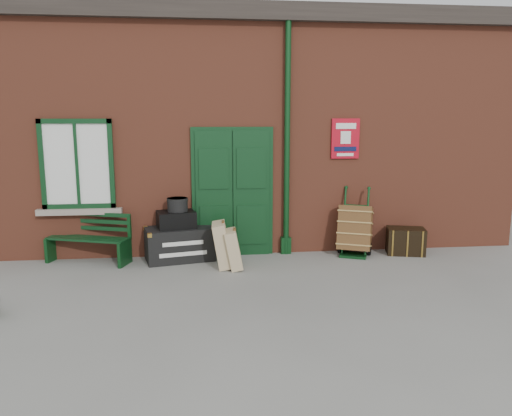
{
  "coord_description": "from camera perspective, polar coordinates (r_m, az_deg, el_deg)",
  "views": [
    {
      "loc": [
        -0.88,
        -7.15,
        2.44
      ],
      "look_at": [
        0.01,
        0.6,
        1.0
      ],
      "focal_mm": 35.0,
      "sensor_mm": 36.0,
      "label": 1
    }
  ],
  "objects": [
    {
      "name": "suitcase_front",
      "position": [
        8.1,
        -2.59,
        -4.71
      ],
      "size": [
        0.32,
        0.48,
        0.65
      ],
      "primitive_type": "cube",
      "rotation": [
        0.0,
        -0.19,
        -0.05
      ],
      "color": "tan",
      "rests_on": "ground"
    },
    {
      "name": "suitcase_back",
      "position": [
        8.17,
        -3.91,
        -4.21
      ],
      "size": [
        0.34,
        0.53,
        0.75
      ],
      "primitive_type": "cube",
      "rotation": [
        0.0,
        -0.16,
        -0.05
      ],
      "color": "tan",
      "rests_on": "ground"
    },
    {
      "name": "porter_trolley",
      "position": [
        9.03,
        11.24,
        -2.43
      ],
      "size": [
        0.77,
        0.79,
        1.18
      ],
      "rotation": [
        0.0,
        0.0,
        -0.41
      ],
      "color": "#0D3716",
      "rests_on": "ground"
    },
    {
      "name": "station_building",
      "position": [
        10.68,
        -1.88,
        8.95
      ],
      "size": [
        10.3,
        4.3,
        4.36
      ],
      "color": "brown",
      "rests_on": "ground"
    },
    {
      "name": "strongbox",
      "position": [
        8.58,
        -9.12,
        -1.3
      ],
      "size": [
        0.71,
        0.58,
        0.28
      ],
      "primitive_type": "cube",
      "rotation": [
        0.0,
        0.0,
        0.22
      ],
      "color": "black",
      "rests_on": "houdini_trunk"
    },
    {
      "name": "ground",
      "position": [
        7.6,
        0.42,
        -8.25
      ],
      "size": [
        80.0,
        80.0,
        0.0
      ],
      "primitive_type": "plane",
      "color": "gray",
      "rests_on": "ground"
    },
    {
      "name": "bench",
      "position": [
        8.89,
        -18.47,
        -3.14
      ],
      "size": [
        1.45,
        0.86,
        0.86
      ],
      "rotation": [
        0.0,
        0.0,
        -0.33
      ],
      "color": "#0D3217",
      "rests_on": "ground"
    },
    {
      "name": "houdini_trunk",
      "position": [
        8.68,
        -8.7,
        -4.05
      ],
      "size": [
        1.24,
        0.85,
        0.57
      ],
      "primitive_type": "cube",
      "rotation": [
        0.0,
        0.0,
        0.22
      ],
      "color": "black",
      "rests_on": "ground"
    },
    {
      "name": "dark_trunk",
      "position": [
        9.35,
        16.73,
        -3.63
      ],
      "size": [
        0.74,
        0.57,
        0.47
      ],
      "primitive_type": "cube",
      "rotation": [
        0.0,
        0.0,
        -0.25
      ],
      "color": "black",
      "rests_on": "ground"
    },
    {
      "name": "hatbox",
      "position": [
        8.54,
        -8.96,
        0.38
      ],
      "size": [
        0.41,
        0.41,
        0.23
      ],
      "primitive_type": "cylinder",
      "rotation": [
        0.0,
        0.0,
        0.22
      ],
      "color": "black",
      "rests_on": "strongbox"
    }
  ]
}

